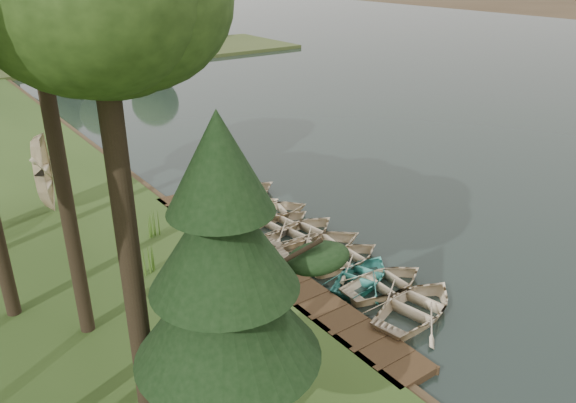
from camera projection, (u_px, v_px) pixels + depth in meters
ground at (295, 256)px, 22.51m from camera, size 300.00×300.00×0.00m
water at (422, 81)px, 53.43m from camera, size 130.00×200.00×0.05m
boardwalk at (262, 265)px, 21.59m from camera, size 1.60×16.00×0.30m
peninsula at (89, 59)px, 63.73m from camera, size 50.00×14.00×0.45m
far_trees at (49, 3)px, 59.44m from camera, size 45.60×5.60×8.80m
rowboat_0 at (417, 305)px, 18.59m from camera, size 4.27×3.41×0.79m
rowboat_1 at (385, 281)px, 20.04m from camera, size 3.54×2.61×0.71m
rowboat_2 at (363, 274)px, 20.50m from camera, size 3.80×3.27×0.66m
rowboat_3 at (345, 256)px, 21.71m from camera, size 3.35×2.42×0.69m
rowboat_4 at (320, 244)px, 22.53m from camera, size 4.15×3.19×0.80m
rowboat_5 at (302, 230)px, 23.69m from camera, size 3.93×3.07×0.74m
rowboat_6 at (279, 222)px, 24.43m from camera, size 3.69×2.83×0.71m
rowboat_7 at (271, 209)px, 25.66m from camera, size 4.02×3.34×0.72m
rowboat_8 at (248, 204)px, 26.25m from camera, size 3.54×2.84×0.65m
rowboat_9 at (244, 193)px, 27.31m from camera, size 4.36×3.44×0.82m
rowboat_10 at (222, 186)px, 28.13m from camera, size 3.87×2.84×0.78m
stored_rowboat at (52, 204)px, 25.54m from camera, size 4.33×3.80×0.75m
tree_2 at (32, 10)px, 13.80m from camera, size 3.93×3.93×11.39m
pine_tree at (224, 267)px, 10.62m from camera, size 3.80×3.80×8.44m
reeds_0 at (223, 304)px, 17.99m from camera, size 0.60×0.60×1.04m
reeds_1 at (148, 258)px, 20.63m from camera, size 0.60×0.60×1.10m
reeds_2 at (202, 232)px, 22.79m from camera, size 0.60×0.60×0.96m
reeds_3 at (154, 224)px, 23.23m from camera, size 0.60×0.60×1.11m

